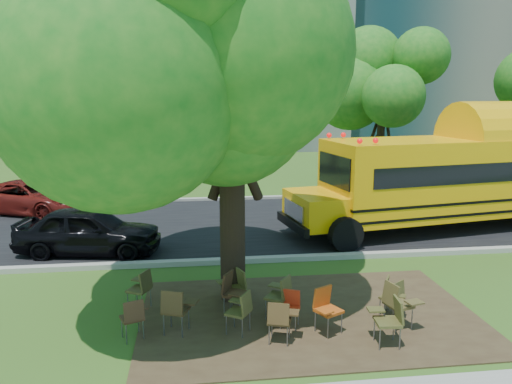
{
  "coord_description": "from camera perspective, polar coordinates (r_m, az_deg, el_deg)",
  "views": [
    {
      "loc": [
        -1.33,
        -10.06,
        4.63
      ],
      "look_at": [
        0.44,
        4.03,
        1.78
      ],
      "focal_mm": 35.0,
      "sensor_mm": 36.0,
      "label": 1
    }
  ],
  "objects": [
    {
      "name": "ground",
      "position": [
        11.15,
        0.34,
        -13.16
      ],
      "size": [
        160.0,
        160.0,
        0.0
      ],
      "primitive_type": "plane",
      "color": "#2F4916",
      "rests_on": "ground"
    },
    {
      "name": "dirt_patch",
      "position": [
        10.87,
        6.09,
        -13.83
      ],
      "size": [
        7.0,
        4.5,
        0.03
      ],
      "primitive_type": "cube",
      "color": "#382819",
      "rests_on": "ground"
    },
    {
      "name": "asphalt_road",
      "position": [
        17.72,
        -2.63,
        -3.72
      ],
      "size": [
        80.0,
        8.0,
        0.04
      ],
      "primitive_type": "cube",
      "color": "black",
      "rests_on": "ground"
    },
    {
      "name": "kerb_near",
      "position": [
        13.89,
        -1.29,
        -7.79
      ],
      "size": [
        80.0,
        0.25,
        0.14
      ],
      "primitive_type": "cube",
      "color": "gray",
      "rests_on": "ground"
    },
    {
      "name": "kerb_far",
      "position": [
        21.68,
        -3.5,
        -0.79
      ],
      "size": [
        80.0,
        0.25,
        0.14
      ],
      "primitive_type": "cube",
      "color": "gray",
      "rests_on": "ground"
    },
    {
      "name": "building_main",
      "position": [
        46.97,
        -16.15,
        18.75
      ],
      "size": [
        38.0,
        16.0,
        22.0
      ],
      "primitive_type": "cube",
      "color": "slate",
      "rests_on": "ground"
    },
    {
      "name": "building_right",
      "position": [
        54.89,
        21.61,
        18.87
      ],
      "size": [
        30.0,
        16.0,
        25.0
      ],
      "primitive_type": "cube",
      "color": "#6E655B",
      "rests_on": "ground"
    },
    {
      "name": "bg_tree_2",
      "position": [
        26.32,
        -15.44,
        10.07
      ],
      "size": [
        4.8,
        4.8,
        6.62
      ],
      "color": "black",
      "rests_on": "ground"
    },
    {
      "name": "bg_tree_3",
      "position": [
        25.81,
        14.34,
        11.92
      ],
      "size": [
        5.6,
        5.6,
        7.84
      ],
      "color": "black",
      "rests_on": "ground"
    },
    {
      "name": "main_tree",
      "position": [
        10.69,
        -2.89,
        15.0
      ],
      "size": [
        7.2,
        7.2,
        8.92
      ],
      "color": "black",
      "rests_on": "ground"
    },
    {
      "name": "school_bus",
      "position": [
        18.93,
        24.31,
        1.75
      ],
      "size": [
        12.95,
        4.8,
        3.1
      ],
      "rotation": [
        0.0,
        0.0,
        0.17
      ],
      "color": "#EAA207",
      "rests_on": "ground"
    },
    {
      "name": "chair_0",
      "position": [
        9.95,
        -13.79,
        -13.45
      ],
      "size": [
        0.56,
        0.65,
        0.83
      ],
      "rotation": [
        0.0,
        0.0,
        0.39
      ],
      "color": "#402817",
      "rests_on": "ground"
    },
    {
      "name": "chair_1",
      "position": [
        9.93,
        -9.11,
        -12.82
      ],
      "size": [
        0.75,
        0.59,
        0.95
      ],
      "rotation": [
        0.0,
        0.0,
        -0.34
      ],
      "color": "#3E2C16",
      "rests_on": "ground"
    },
    {
      "name": "chair_2",
      "position": [
        9.88,
        -1.72,
        -13.1
      ],
      "size": [
        0.58,
        0.73,
        0.87
      ],
      "rotation": [
        0.0,
        0.0,
        1.02
      ],
      "color": "#49451F",
      "rests_on": "ground"
    },
    {
      "name": "chair_3",
      "position": [
        10.17,
        3.79,
        -12.77
      ],
      "size": [
        0.62,
        0.49,
        0.77
      ],
      "rotation": [
        0.0,
        0.0,
        2.74
      ],
      "color": "red",
      "rests_on": "ground"
    },
    {
      "name": "chair_4",
      "position": [
        9.51,
        2.83,
        -14.16
      ],
      "size": [
        0.67,
        0.53,
        0.87
      ],
      "rotation": [
        0.0,
        0.0,
        -0.31
      ],
      "color": "#432F18",
      "rests_on": "ground"
    },
    {
      "name": "chair_5",
      "position": [
        9.99,
        7.98,
        -12.75
      ],
      "size": [
        0.62,
        0.75,
        0.92
      ],
      "rotation": [
        0.0,
        0.0,
        3.63
      ],
      "color": "#AA4712",
      "rests_on": "ground"
    },
    {
      "name": "chair_6",
      "position": [
        9.75,
        15.1,
        -13.57
      ],
      "size": [
        0.55,
        0.65,
        0.94
      ],
      "rotation": [
        0.0,
        0.0,
        1.49
      ],
      "color": "#48441F",
      "rests_on": "ground"
    },
    {
      "name": "chair_7",
      "position": [
        10.4,
        15.86,
        -11.88
      ],
      "size": [
        0.7,
        0.66,
        0.97
      ],
      "rotation": [
        0.0,
        0.0,
        -1.32
      ],
      "color": "#4F4322",
      "rests_on": "ground"
    },
    {
      "name": "chair_8",
      "position": [
        11.16,
        -12.95,
        -10.37
      ],
      "size": [
        0.58,
        0.74,
        0.89
      ],
      "rotation": [
        0.0,
        0.0,
        1.11
      ],
      "color": "#443D1D",
      "rests_on": "ground"
    },
    {
      "name": "chair_9",
      "position": [
        10.99,
        -2.34,
        -10.52
      ],
      "size": [
        0.66,
        0.59,
        0.87
      ],
      "rotation": [
        0.0,
        0.0,
        1.93
      ],
      "color": "brown",
      "rests_on": "ground"
    },
    {
      "name": "chair_10",
      "position": [
        10.59,
        -2.66,
        -11.11
      ],
      "size": [
        0.62,
        0.79,
        0.94
      ],
      "rotation": [
        0.0,
        0.0,
        -2.09
      ],
      "color": "#3E2716",
      "rests_on": "ground"
    },
    {
      "name": "chair_11",
      "position": [
        10.47,
        2.85,
        -11.4
      ],
      "size": [
        0.63,
        0.8,
        0.94
      ],
      "rotation": [
        0.0,
        0.0,
        0.96
      ],
      "color": "#47431E",
      "rests_on": "ground"
    },
    {
      "name": "chair_12",
      "position": [
        11.05,
        15.22,
        -10.99
      ],
      "size": [
        0.54,
        0.68,
        0.81
      ],
      "rotation": [
        0.0,
        0.0,
        4.2
      ],
      "color": "#45401D",
      "rests_on": "ground"
    },
    {
      "name": "chair_13",
      "position": [
        10.95,
        15.5,
        -11.21
      ],
      "size": [
        0.54,
        0.69,
        0.81
      ],
      "rotation": [
        0.0,
        0.0,
        0.63
      ],
      "color": "#463E1E",
      "rests_on": "ground"
    },
    {
      "name": "black_car",
      "position": [
        15.22,
        -18.58,
        -4.21
      ],
      "size": [
        4.3,
        2.24,
        1.39
      ],
      "primitive_type": "imported",
      "rotation": [
        0.0,
        0.0,
        1.42
      ],
      "color": "black",
      "rests_on": "ground"
    },
    {
      "name": "bg_car_red",
      "position": [
        21.11,
        -24.32,
        -0.54
      ],
      "size": [
        5.07,
        3.72,
        1.28
      ],
      "primitive_type": "imported",
      "rotation": [
        0.0,
        0.0,
        1.18
      ],
      "color": "#5B130F",
      "rests_on": "ground"
    }
  ]
}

